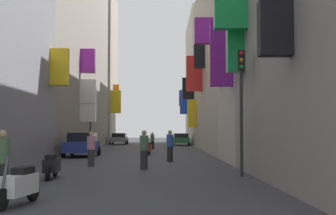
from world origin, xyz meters
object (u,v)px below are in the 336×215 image
at_px(parked_car_blue, 82,144).
at_px(traffic_light_far_corner, 241,91).
at_px(pedestrian_far_away, 91,149).
at_px(parked_car_green, 181,139).
at_px(traffic_light_near_corner, 90,116).
at_px(pedestrian_crossing, 170,146).
at_px(scooter_white, 19,185).
at_px(scooter_red, 148,148).
at_px(scooter_black, 52,165).
at_px(pedestrian_near_right, 2,163).
at_px(pedestrian_near_left, 144,150).
at_px(pedestrian_mid_street, 152,141).
at_px(parked_car_grey, 119,138).

bearing_deg(parked_car_blue, traffic_light_far_corner, -57.19).
relative_size(pedestrian_far_away, traffic_light_far_corner, 0.35).
bearing_deg(parked_car_green, traffic_light_near_corner, -123.80).
bearing_deg(pedestrian_crossing, scooter_white, -104.62).
distance_m(scooter_white, traffic_light_far_corner, 9.11).
distance_m(parked_car_blue, pedestrian_far_away, 8.15).
relative_size(traffic_light_near_corner, traffic_light_far_corner, 0.92).
height_order(parked_car_blue, scooter_red, parked_car_blue).
bearing_deg(scooter_white, scooter_black, 96.82).
bearing_deg(traffic_light_near_corner, parked_car_blue, -83.79).
distance_m(scooter_black, pedestrian_near_right, 4.13).
bearing_deg(pedestrian_near_left, pedestrian_crossing, 75.51).
bearing_deg(pedestrian_near_left, pedestrian_near_right, -113.44).
distance_m(scooter_red, traffic_light_far_corner, 15.21).
relative_size(parked_car_blue, pedestrian_near_right, 2.34).
bearing_deg(pedestrian_mid_street, parked_car_grey, 107.52).
distance_m(scooter_white, pedestrian_far_away, 10.89).
relative_size(scooter_white, pedestrian_mid_street, 1.24).
distance_m(parked_car_blue, pedestrian_mid_street, 12.08).
bearing_deg(pedestrian_near_right, scooter_white, -58.43).
bearing_deg(parked_car_green, scooter_black, -99.63).
relative_size(scooter_red, pedestrian_mid_street, 1.29).
xyz_separation_m(scooter_red, pedestrian_near_right, (-3.13, -19.17, 0.39)).
relative_size(parked_car_grey, parked_car_green, 0.98).
bearing_deg(parked_car_green, traffic_light_far_corner, -88.58).
xyz_separation_m(parked_car_blue, scooter_red, (4.22, 1.86, -0.34)).
xyz_separation_m(scooter_white, pedestrian_near_right, (-0.93, 1.51, 0.39)).
relative_size(pedestrian_crossing, pedestrian_near_left, 1.00).
relative_size(parked_car_blue, pedestrian_crossing, 2.35).
relative_size(scooter_white, pedestrian_near_right, 1.12).
height_order(parked_car_blue, scooter_black, parked_car_blue).
bearing_deg(parked_car_blue, pedestrian_far_away, -76.77).
distance_m(parked_car_grey, pedestrian_crossing, 30.68).
xyz_separation_m(parked_car_grey, pedestrian_crossing, (5.72, -30.14, 0.12)).
relative_size(parked_car_blue, pedestrian_far_away, 2.44).
bearing_deg(parked_car_grey, pedestrian_near_right, -88.40).
height_order(scooter_white, pedestrian_near_right, pedestrian_near_right).
bearing_deg(scooter_black, parked_car_blue, 95.81).
distance_m(pedestrian_near_right, pedestrian_far_away, 9.41).
xyz_separation_m(parked_car_grey, pedestrian_far_away, (1.96, -33.07, 0.08)).
bearing_deg(parked_car_grey, pedestrian_crossing, -79.26).
height_order(pedestrian_far_away, traffic_light_far_corner, traffic_light_far_corner).
relative_size(parked_car_green, parked_car_blue, 1.04).
distance_m(scooter_black, traffic_light_near_corner, 22.80).
height_order(parked_car_blue, traffic_light_near_corner, traffic_light_near_corner).
bearing_deg(pedestrian_near_right, traffic_light_far_corner, 33.79).
bearing_deg(traffic_light_far_corner, pedestrian_far_away, 143.27).
relative_size(pedestrian_crossing, pedestrian_far_away, 1.04).
relative_size(parked_car_green, pedestrian_near_left, 2.45).
bearing_deg(traffic_light_far_corner, parked_car_blue, 122.81).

